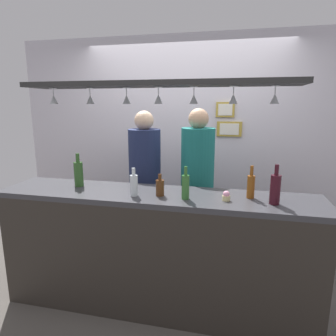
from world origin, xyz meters
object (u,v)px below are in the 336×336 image
object	(u,v)px
picture_frame_upper_small	(225,110)
person_right_teal_shirt	(197,176)
person_left_navy_shirt	(145,175)
bottle_soda_clear	(134,185)
picture_frame_lower_pair	(229,129)
bottle_beer_green_import	(185,186)
bottle_wine_dark_red	(275,189)
cupcake	(226,196)
bottle_beer_amber_tall	(251,186)
bottle_beer_brown_stubby	(160,187)
bottle_champagne_green	(79,173)

from	to	relation	value
picture_frame_upper_small	person_right_teal_shirt	bearing A→B (deg)	-107.55
person_left_navy_shirt	bottle_soda_clear	xyz separation A→B (m)	(0.15, -0.78, 0.11)
person_right_teal_shirt	picture_frame_lower_pair	bearing A→B (deg)	68.45
bottle_beer_green_import	bottle_wine_dark_red	xyz separation A→B (m)	(0.66, 0.03, 0.01)
cupcake	bottle_beer_amber_tall	bearing A→B (deg)	31.54
person_left_navy_shirt	bottle_beer_brown_stubby	world-z (taller)	person_left_navy_shirt
bottle_beer_amber_tall	picture_frame_lower_pair	xyz separation A→B (m)	(-0.21, 1.36, 0.33)
bottle_beer_green_import	bottle_champagne_green	size ratio (longest dim) A/B	0.87
bottle_beer_amber_tall	bottle_beer_green_import	size ratio (longest dim) A/B	1.00
person_right_teal_shirt	cupcake	size ratio (longest dim) A/B	22.21
picture_frame_upper_small	bottle_beer_green_import	bearing A→B (deg)	-98.56
bottle_beer_brown_stubby	bottle_champagne_green	world-z (taller)	bottle_champagne_green
person_right_teal_shirt	bottle_beer_brown_stubby	xyz separation A→B (m)	(-0.21, -0.73, 0.07)
bottle_beer_amber_tall	picture_frame_upper_small	xyz separation A→B (m)	(-0.27, 1.36, 0.56)
person_right_teal_shirt	cupcake	distance (m)	0.81
bottle_beer_amber_tall	bottle_champagne_green	size ratio (longest dim) A/B	0.87
person_left_navy_shirt	bottle_wine_dark_red	world-z (taller)	person_left_navy_shirt
bottle_beer_amber_tall	picture_frame_lower_pair	bearing A→B (deg)	98.97
person_left_navy_shirt	cupcake	xyz separation A→B (m)	(0.88, -0.74, 0.05)
person_right_teal_shirt	bottle_beer_green_import	size ratio (longest dim) A/B	6.66
bottle_wine_dark_red	picture_frame_lower_pair	distance (m)	1.55
person_right_teal_shirt	bottle_beer_amber_tall	bearing A→B (deg)	-51.53
person_right_teal_shirt	bottle_beer_amber_tall	xyz separation A→B (m)	(0.50, -0.63, 0.10)
bottle_champagne_green	picture_frame_lower_pair	bearing A→B (deg)	46.34
bottle_beer_amber_tall	bottle_beer_brown_stubby	bearing A→B (deg)	-171.83
bottle_beer_amber_tall	bottle_soda_clear	bearing A→B (deg)	-170.71
bottle_beer_brown_stubby	person_left_navy_shirt	bearing A→B (deg)	115.86
bottle_beer_amber_tall	cupcake	distance (m)	0.22
person_left_navy_shirt	picture_frame_upper_small	size ratio (longest dim) A/B	7.75
person_right_teal_shirt	cupcake	bearing A→B (deg)	-66.85
person_left_navy_shirt	cupcake	distance (m)	1.16
cupcake	bottle_wine_dark_red	bearing A→B (deg)	0.11
picture_frame_lower_pair	picture_frame_upper_small	size ratio (longest dim) A/B	1.36
bottle_wine_dark_red	bottle_beer_brown_stubby	bearing A→B (deg)	179.36
person_right_teal_shirt	bottle_soda_clear	world-z (taller)	person_right_teal_shirt
person_right_teal_shirt	bottle_wine_dark_red	bearing A→B (deg)	-48.01
bottle_wine_dark_red	cupcake	bearing A→B (deg)	-179.89
bottle_beer_brown_stubby	cupcake	world-z (taller)	bottle_beer_brown_stubby
bottle_beer_brown_stubby	bottle_wine_dark_red	bearing A→B (deg)	-0.64
bottle_beer_green_import	picture_frame_lower_pair	distance (m)	1.56
bottle_beer_amber_tall	bottle_wine_dark_red	distance (m)	0.20
bottle_beer_green_import	bottle_beer_brown_stubby	distance (m)	0.22
person_right_teal_shirt	bottle_beer_brown_stubby	size ratio (longest dim) A/B	9.62
bottle_wine_dark_red	bottle_beer_amber_tall	bearing A→B (deg)	146.21
person_left_navy_shirt	cupcake	size ratio (longest dim) A/B	21.87
bottle_beer_green_import	picture_frame_upper_small	xyz separation A→B (m)	(0.23, 1.50, 0.56)
bottle_beer_green_import	picture_frame_upper_small	size ratio (longest dim) A/B	1.18
bottle_beer_brown_stubby	bottle_wine_dark_red	size ratio (longest dim) A/B	0.60
bottle_champagne_green	cupcake	world-z (taller)	bottle_champagne_green
bottle_soda_clear	picture_frame_upper_small	distance (m)	1.74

